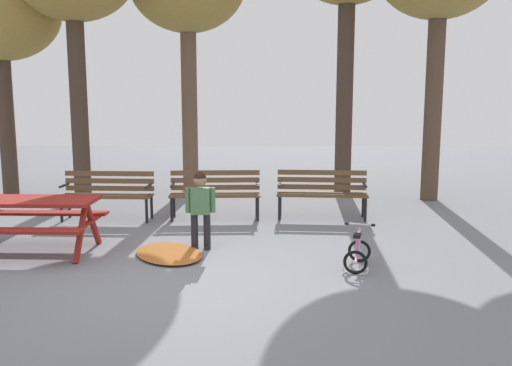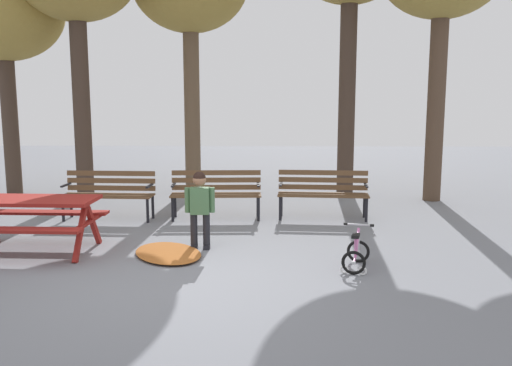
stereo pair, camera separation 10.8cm
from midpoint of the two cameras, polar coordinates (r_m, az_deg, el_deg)
name	(u,v)px [view 2 (the right image)]	position (r m, az deg, el deg)	size (l,w,h in m)	color
ground	(165,280)	(6.71, -8.98, -9.95)	(36.00, 36.00, 0.00)	slate
picnic_table	(31,211)	(8.25, -21.98, -2.68)	(1.83, 1.38, 0.79)	maroon
park_bench_far_left	(109,191)	(10.07, -14.69, -0.79)	(1.62, 0.53, 0.85)	brown
park_bench_left	(216,190)	(9.83, -3.85, -0.75)	(1.62, 0.53, 0.85)	brown
park_bench_right	(323,190)	(9.90, 7.27, -0.73)	(1.63, 0.57, 0.85)	brown
child_standing	(200,203)	(7.83, -5.46, -2.13)	(0.43, 0.19, 1.12)	black
kids_bicycle	(356,253)	(7.14, 10.77, -7.16)	(0.48, 0.62, 0.54)	black
leaf_pile	(168,253)	(7.71, -8.71, -7.17)	(1.20, 0.84, 0.07)	#9E5623
tree_far_left	(3,12)	(13.46, -24.59, 15.85)	(2.60, 2.60, 5.12)	#423328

